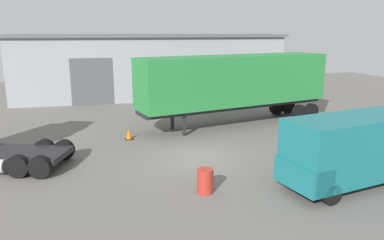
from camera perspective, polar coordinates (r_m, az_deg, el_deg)
ground_plane at (r=17.03m, az=1.04°, el=-5.75°), size 60.00×60.00×0.00m
warehouse_building at (r=33.35m, az=-6.48°, el=8.32°), size 22.57×7.33×5.34m
container_trailer_green at (r=22.61m, az=6.75°, el=5.85°), size 12.25×5.33×4.18m
delivery_van_teal at (r=14.70m, az=22.83°, el=-4.14°), size 5.62×3.09×2.62m
oil_drum at (r=13.36m, az=2.02°, el=-9.26°), size 0.58×0.58×0.88m
traffic_cone at (r=20.07m, az=-9.61°, el=-2.20°), size 0.40×0.40×0.55m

